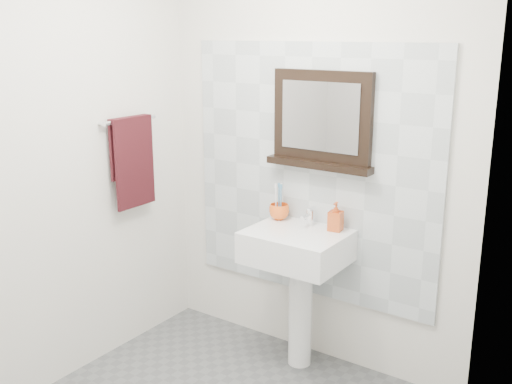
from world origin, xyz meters
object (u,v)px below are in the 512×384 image
at_px(soap_dispenser, 336,216).
at_px(framed_mirror, 322,122).
at_px(toothbrush_cup, 279,212).
at_px(pedestal_sink, 297,261).
at_px(hand_towel, 132,155).

relative_size(soap_dispenser, framed_mirror, 0.26).
height_order(toothbrush_cup, soap_dispenser, soap_dispenser).
xyz_separation_m(toothbrush_cup, soap_dispenser, (0.38, 0.00, 0.04)).
xyz_separation_m(pedestal_sink, framed_mirror, (0.03, 0.19, 0.78)).
height_order(pedestal_sink, toothbrush_cup, pedestal_sink).
bearing_deg(framed_mirror, pedestal_sink, -100.04).
bearing_deg(soap_dispenser, hand_towel, -167.27).
xyz_separation_m(framed_mirror, hand_towel, (-1.02, -0.48, -0.23)).
height_order(pedestal_sink, framed_mirror, framed_mirror).
relative_size(pedestal_sink, soap_dispenser, 5.76).
xyz_separation_m(pedestal_sink, soap_dispenser, (0.17, 0.13, 0.27)).
xyz_separation_m(pedestal_sink, toothbrush_cup, (-0.21, 0.12, 0.23)).
bearing_deg(pedestal_sink, framed_mirror, 79.96).
xyz_separation_m(pedestal_sink, hand_towel, (-0.99, -0.30, 0.56)).
distance_m(pedestal_sink, toothbrush_cup, 0.33).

